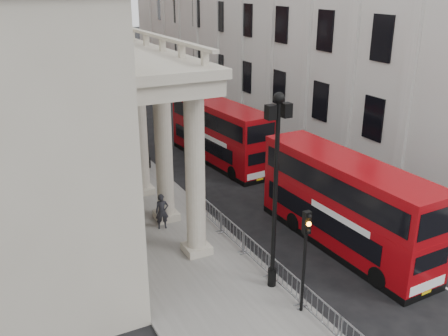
{
  "coord_description": "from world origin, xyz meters",
  "views": [
    {
      "loc": [
        -10.66,
        -11.2,
        12.28
      ],
      "look_at": [
        1.05,
        11.69,
        2.59
      ],
      "focal_mm": 40.0,
      "sensor_mm": 36.0,
      "label": 1
    }
  ],
  "objects_px": {
    "lamp_post_mid": "(144,100)",
    "lamp_post_north": "(89,65)",
    "pedestrian_c": "(94,147)",
    "bus_far": "(220,132)",
    "lamp_post_south": "(276,181)",
    "pedestrian_a": "(162,212)",
    "pedestrian_b": "(98,175)",
    "traffic_light": "(306,244)",
    "bus_near": "(345,202)"
  },
  "relations": [
    {
      "from": "pedestrian_a",
      "to": "lamp_post_mid",
      "type": "bearing_deg",
      "value": 87.31
    },
    {
      "from": "lamp_post_north",
      "to": "pedestrian_c",
      "type": "distance_m",
      "value": 13.26
    },
    {
      "from": "pedestrian_c",
      "to": "traffic_light",
      "type": "bearing_deg",
      "value": -89.91
    },
    {
      "from": "bus_near",
      "to": "bus_far",
      "type": "distance_m",
      "value": 13.61
    },
    {
      "from": "lamp_post_north",
      "to": "bus_near",
      "type": "bearing_deg",
      "value": -80.6
    },
    {
      "from": "lamp_post_mid",
      "to": "pedestrian_a",
      "type": "height_order",
      "value": "lamp_post_mid"
    },
    {
      "from": "bus_far",
      "to": "pedestrian_a",
      "type": "relative_size",
      "value": 5.38
    },
    {
      "from": "lamp_post_mid",
      "to": "pedestrian_c",
      "type": "xyz_separation_m",
      "value": [
        -2.85,
        3.67,
        -3.96
      ]
    },
    {
      "from": "bus_near",
      "to": "pedestrian_c",
      "type": "xyz_separation_m",
      "value": [
        -7.89,
        18.13,
        -1.37
      ]
    },
    {
      "from": "bus_near",
      "to": "pedestrian_c",
      "type": "relative_size",
      "value": 6.2
    },
    {
      "from": "bus_near",
      "to": "pedestrian_c",
      "type": "height_order",
      "value": "bus_near"
    },
    {
      "from": "lamp_post_north",
      "to": "bus_near",
      "type": "distance_m",
      "value": 30.98
    },
    {
      "from": "pedestrian_b",
      "to": "lamp_post_north",
      "type": "bearing_deg",
      "value": -130.93
    },
    {
      "from": "lamp_post_mid",
      "to": "traffic_light",
      "type": "xyz_separation_m",
      "value": [
        0.1,
        -18.02,
        -1.8
      ]
    },
    {
      "from": "bus_near",
      "to": "pedestrian_a",
      "type": "xyz_separation_m",
      "value": [
        -7.32,
        5.52,
        -1.26
      ]
    },
    {
      "from": "lamp_post_south",
      "to": "pedestrian_a",
      "type": "bearing_deg",
      "value": 107.87
    },
    {
      "from": "lamp_post_south",
      "to": "pedestrian_c",
      "type": "xyz_separation_m",
      "value": [
        -2.85,
        19.67,
        -3.96
      ]
    },
    {
      "from": "bus_far",
      "to": "pedestrian_a",
      "type": "xyz_separation_m",
      "value": [
        -7.4,
        -8.09,
        -1.19
      ]
    },
    {
      "from": "lamp_post_south",
      "to": "pedestrian_c",
      "type": "distance_m",
      "value": 20.27
    },
    {
      "from": "pedestrian_a",
      "to": "traffic_light",
      "type": "bearing_deg",
      "value": -63.71
    },
    {
      "from": "lamp_post_south",
      "to": "lamp_post_north",
      "type": "xyz_separation_m",
      "value": [
        0.0,
        32.0,
        0.0
      ]
    },
    {
      "from": "lamp_post_south",
      "to": "pedestrian_a",
      "type": "relative_size",
      "value": 4.42
    },
    {
      "from": "lamp_post_mid",
      "to": "lamp_post_north",
      "type": "height_order",
      "value": "same"
    },
    {
      "from": "lamp_post_mid",
      "to": "lamp_post_south",
      "type": "bearing_deg",
      "value": -90.0
    },
    {
      "from": "bus_far",
      "to": "pedestrian_b",
      "type": "relative_size",
      "value": 5.8
    },
    {
      "from": "traffic_light",
      "to": "pedestrian_c",
      "type": "bearing_deg",
      "value": 97.74
    },
    {
      "from": "pedestrian_c",
      "to": "lamp_post_south",
      "type": "bearing_deg",
      "value": -89.41
    },
    {
      "from": "lamp_post_north",
      "to": "pedestrian_a",
      "type": "xyz_separation_m",
      "value": [
        -2.28,
        -24.93,
        -3.85
      ]
    },
    {
      "from": "bus_far",
      "to": "pedestrian_a",
      "type": "distance_m",
      "value": 11.03
    },
    {
      "from": "lamp_post_south",
      "to": "lamp_post_north",
      "type": "relative_size",
      "value": 1.0
    },
    {
      "from": "lamp_post_north",
      "to": "pedestrian_b",
      "type": "distance_m",
      "value": 18.96
    },
    {
      "from": "traffic_light",
      "to": "pedestrian_c",
      "type": "xyz_separation_m",
      "value": [
        -2.95,
        21.69,
        -2.15
      ]
    },
    {
      "from": "lamp_post_north",
      "to": "bus_far",
      "type": "relative_size",
      "value": 0.82
    },
    {
      "from": "lamp_post_south",
      "to": "pedestrian_b",
      "type": "height_order",
      "value": "lamp_post_south"
    },
    {
      "from": "pedestrian_c",
      "to": "bus_near",
      "type": "bearing_deg",
      "value": -74.12
    },
    {
      "from": "lamp_post_mid",
      "to": "traffic_light",
      "type": "distance_m",
      "value": 18.11
    },
    {
      "from": "lamp_post_mid",
      "to": "lamp_post_north",
      "type": "relative_size",
      "value": 1.0
    },
    {
      "from": "lamp_post_south",
      "to": "bus_far",
      "type": "xyz_separation_m",
      "value": [
        5.12,
        15.16,
        -2.66
      ]
    },
    {
      "from": "lamp_post_south",
      "to": "bus_near",
      "type": "height_order",
      "value": "lamp_post_south"
    },
    {
      "from": "traffic_light",
      "to": "bus_near",
      "type": "bearing_deg",
      "value": 35.8
    },
    {
      "from": "lamp_post_south",
      "to": "lamp_post_north",
      "type": "height_order",
      "value": "same"
    },
    {
      "from": "traffic_light",
      "to": "pedestrian_c",
      "type": "height_order",
      "value": "traffic_light"
    },
    {
      "from": "traffic_light",
      "to": "bus_far",
      "type": "relative_size",
      "value": 0.42
    },
    {
      "from": "lamp_post_mid",
      "to": "pedestrian_a",
      "type": "bearing_deg",
      "value": -104.31
    },
    {
      "from": "bus_near",
      "to": "bus_far",
      "type": "relative_size",
      "value": 1.02
    },
    {
      "from": "lamp_post_north",
      "to": "traffic_light",
      "type": "height_order",
      "value": "lamp_post_north"
    },
    {
      "from": "pedestrian_a",
      "to": "bus_near",
      "type": "bearing_deg",
      "value": -25.4
    },
    {
      "from": "lamp_post_mid",
      "to": "lamp_post_north",
      "type": "bearing_deg",
      "value": 90.0
    },
    {
      "from": "lamp_post_south",
      "to": "bus_near",
      "type": "distance_m",
      "value": 5.88
    },
    {
      "from": "lamp_post_south",
      "to": "lamp_post_mid",
      "type": "distance_m",
      "value": 16.0
    }
  ]
}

